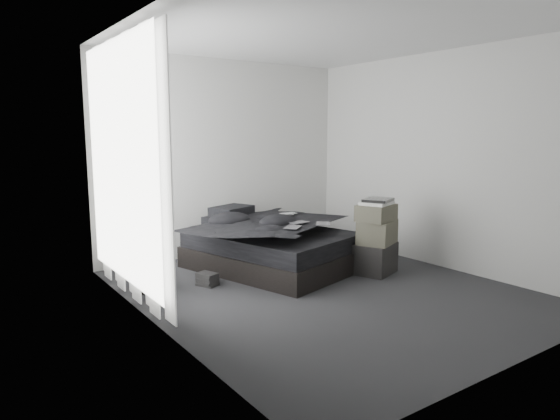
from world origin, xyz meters
TOP-DOWN VIEW (x-y plane):
  - floor at (0.00, 0.00)m, footprint 3.60×4.20m
  - ceiling at (0.00, 0.00)m, footprint 3.60×4.20m
  - wall_back at (0.00, 2.10)m, footprint 3.60×0.01m
  - wall_front at (0.00, -2.10)m, footprint 3.60×0.01m
  - wall_left at (-1.80, 0.00)m, footprint 0.01×4.20m
  - wall_right at (1.80, 0.00)m, footprint 0.01×4.20m
  - window_left at (-1.78, 0.90)m, footprint 0.02×2.00m
  - curtain_left at (-1.73, 0.90)m, footprint 0.06×2.12m
  - bed at (0.04, 1.02)m, footprint 1.85×2.17m
  - mattress at (0.04, 1.02)m, footprint 1.78×2.10m
  - duvet at (0.05, 0.98)m, footprint 1.74×1.90m
  - pillow_lower at (-0.20, 1.70)m, footprint 0.64×0.51m
  - pillow_upper at (-0.13, 1.70)m, footprint 0.62×0.53m
  - laptop at (0.36, 1.15)m, footprint 0.31×0.21m
  - comic_a at (-0.05, 0.48)m, footprint 0.28×0.26m
  - comic_b at (0.18, 0.68)m, footprint 0.24×0.17m
  - comic_c at (0.36, 0.45)m, footprint 0.27×0.28m
  - side_stand at (-1.46, 1.03)m, footprint 0.40×0.40m
  - papers at (-1.45, 1.02)m, footprint 0.24×0.19m
  - floor_books at (-0.93, 0.84)m, footprint 0.22×0.26m
  - box_lower at (0.91, 0.15)m, footprint 0.58×0.52m
  - box_mid at (0.93, 0.15)m, footprint 0.56×0.51m
  - box_upper at (0.90, 0.15)m, footprint 0.51×0.46m
  - art_book_white at (0.91, 0.15)m, footprint 0.44×0.40m
  - art_book_snake at (0.93, 0.15)m, footprint 0.44×0.41m

SIDE VIEW (x-z plane):
  - floor at x=0.00m, z-range -0.01..0.01m
  - floor_books at x=-0.93m, z-range 0.00..0.15m
  - bed at x=0.04m, z-range 0.00..0.25m
  - box_lower at x=0.91m, z-range 0.00..0.36m
  - side_stand at x=-1.46m, z-range 0.00..0.60m
  - mattress at x=0.04m, z-range 0.25..0.45m
  - box_mid at x=0.93m, z-range 0.36..0.63m
  - pillow_lower at x=-0.20m, z-range 0.45..0.58m
  - duvet at x=0.05m, z-range 0.45..0.67m
  - papers at x=-1.45m, z-range 0.60..0.61m
  - pillow_upper at x=-0.13m, z-range 0.58..0.70m
  - comic_a at x=-0.05m, z-range 0.67..0.68m
  - comic_b at x=0.18m, z-range 0.67..0.68m
  - laptop at x=0.36m, z-range 0.67..0.69m
  - comic_c at x=0.36m, z-range 0.68..0.69m
  - box_upper at x=0.90m, z-range 0.63..0.82m
  - art_book_white at x=0.91m, z-range 0.82..0.85m
  - art_book_snake at x=0.93m, z-range 0.85..0.89m
  - curtain_left at x=-1.73m, z-range 0.04..2.52m
  - wall_back at x=0.00m, z-range 0.00..2.60m
  - wall_front at x=0.00m, z-range 0.00..2.60m
  - wall_left at x=-1.80m, z-range 0.00..2.60m
  - wall_right at x=1.80m, z-range 0.00..2.60m
  - window_left at x=-1.78m, z-range 0.20..2.50m
  - ceiling at x=0.00m, z-range 2.60..2.60m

